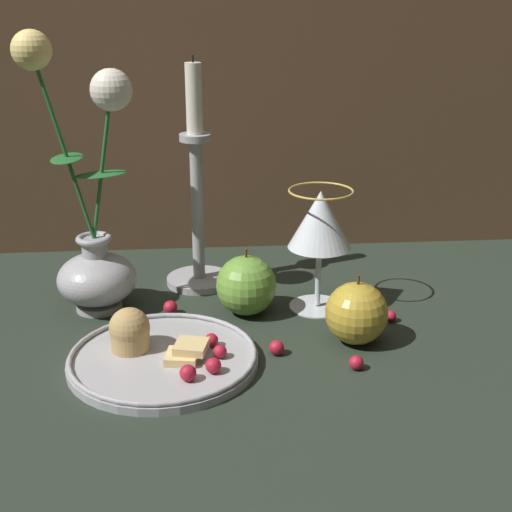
{
  "coord_description": "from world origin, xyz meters",
  "views": [
    {
      "loc": [
        -0.0,
        -0.84,
        0.43
      ],
      "look_at": [
        0.07,
        0.02,
        0.1
      ],
      "focal_mm": 50.0,
      "sensor_mm": 36.0,
      "label": 1
    }
  ],
  "objects": [
    {
      "name": "berry_under_candlestick",
      "position": [
        -0.05,
        0.07,
        0.01
      ],
      "size": [
        0.02,
        0.02,
        0.02
      ],
      "primitive_type": "sphere",
      "color": "#AD192D",
      "rests_on": "ground_plane"
    },
    {
      "name": "ground_plane",
      "position": [
        0.0,
        0.0,
        0.0
      ],
      "size": [
        2.4,
        2.4,
        0.0
      ],
      "primitive_type": "plane",
      "color": "#232D23",
      "rests_on": "ground"
    },
    {
      "name": "plate_with_pastries",
      "position": [
        -0.06,
        -0.07,
        0.01
      ],
      "size": [
        0.23,
        0.23,
        0.06
      ],
      "color": "#A3A3A8",
      "rests_on": "ground_plane"
    },
    {
      "name": "berry_by_glass_stem",
      "position": [
        0.18,
        -0.1,
        0.01
      ],
      "size": [
        0.02,
        0.02,
        0.02
      ],
      "primitive_type": "sphere",
      "color": "#AD192D",
      "rests_on": "ground_plane"
    },
    {
      "name": "berry_near_plate",
      "position": [
        0.09,
        -0.06,
        0.01
      ],
      "size": [
        0.02,
        0.02,
        0.02
      ],
      "primitive_type": "sphere",
      "color": "#AD192D",
      "rests_on": "ground_plane"
    },
    {
      "name": "apple_beside_vase",
      "position": [
        0.19,
        -0.03,
        0.04
      ],
      "size": [
        0.08,
        0.08,
        0.09
      ],
      "color": "#B2932D",
      "rests_on": "ground_plane"
    },
    {
      "name": "berry_front_center",
      "position": [
        0.25,
        0.02,
        0.01
      ],
      "size": [
        0.02,
        0.02,
        0.02
      ],
      "primitive_type": "sphere",
      "color": "#AD192D",
      "rests_on": "ground_plane"
    },
    {
      "name": "wine_glass",
      "position": [
        0.16,
        0.07,
        0.12
      ],
      "size": [
        0.09,
        0.09,
        0.17
      ],
      "color": "silver",
      "rests_on": "ground_plane"
    },
    {
      "name": "vase",
      "position": [
        -0.15,
        0.09,
        0.11
      ],
      "size": [
        0.15,
        0.11,
        0.38
      ],
      "color": "#A3A3A8",
      "rests_on": "ground_plane"
    },
    {
      "name": "apple_near_glass",
      "position": [
        0.06,
        0.06,
        0.04
      ],
      "size": [
        0.08,
        0.08,
        0.1
      ],
      "color": "#669938",
      "rests_on": "ground_plane"
    },
    {
      "name": "candlestick",
      "position": [
        -0.01,
        0.18,
        0.12
      ],
      "size": [
        0.1,
        0.1,
        0.34
      ],
      "color": "#A3A3A8",
      "rests_on": "ground_plane"
    }
  ]
}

